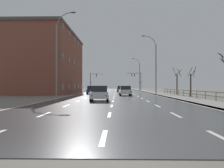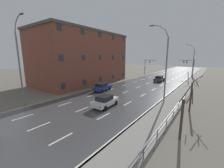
# 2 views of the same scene
# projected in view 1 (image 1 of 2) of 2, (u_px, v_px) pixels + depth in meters

# --- Properties ---
(ground_plane) EXTENTS (160.00, 160.00, 0.12)m
(ground_plane) POSITION_uv_depth(u_px,v_px,m) (115.00, 93.00, 52.83)
(ground_plane) COLOR #666056
(road_asphalt_strip) EXTENTS (14.00, 120.00, 0.03)m
(road_asphalt_strip) POSITION_uv_depth(u_px,v_px,m) (115.00, 91.00, 64.82)
(road_asphalt_strip) COLOR #3D3D3F
(road_asphalt_strip) RESTS_ON ground
(sidewalk_right) EXTENTS (3.00, 120.00, 0.12)m
(sidewalk_right) POSITION_uv_depth(u_px,v_px,m) (145.00, 91.00, 64.65)
(sidewalk_right) COLOR gray
(sidewalk_right) RESTS_ON ground
(guardrail) EXTENTS (0.07, 37.20, 1.00)m
(guardrail) POSITION_uv_depth(u_px,v_px,m) (197.00, 93.00, 27.23)
(guardrail) COLOR #515459
(guardrail) RESTS_ON ground
(street_lamp_midground) EXTENTS (2.72, 0.24, 10.88)m
(street_lamp_midground) POSITION_uv_depth(u_px,v_px,m) (155.00, 66.00, 42.34)
(street_lamp_midground) COLOR slate
(street_lamp_midground) RESTS_ON ground
(street_lamp_distant) EXTENTS (2.52, 0.24, 10.30)m
(street_lamp_distant) POSITION_uv_depth(u_px,v_px,m) (139.00, 75.00, 72.78)
(street_lamp_distant) COLOR slate
(street_lamp_distant) RESTS_ON ground
(street_lamp_left_bank) EXTENTS (2.63, 0.24, 11.39)m
(street_lamp_left_bank) POSITION_uv_depth(u_px,v_px,m) (58.00, 56.00, 30.47)
(street_lamp_left_bank) COLOR slate
(street_lamp_left_bank) RESTS_ON ground
(traffic_signal_right) EXTENTS (4.42, 0.36, 5.76)m
(traffic_signal_right) POSITION_uv_depth(u_px,v_px,m) (137.00, 78.00, 71.83)
(traffic_signal_right) COLOR #38383A
(traffic_signal_right) RESTS_ON ground
(traffic_signal_left) EXTENTS (4.24, 0.36, 5.59)m
(traffic_signal_left) POSITION_uv_depth(u_px,v_px,m) (93.00, 79.00, 72.29)
(traffic_signal_left) COLOR #38383A
(traffic_signal_left) RESTS_ON ground
(car_near_right) EXTENTS (2.01, 4.19, 1.57)m
(car_near_right) POSITION_uv_depth(u_px,v_px,m) (92.00, 90.00, 43.01)
(car_near_right) COLOR navy
(car_near_right) RESTS_ON ground
(car_near_left) EXTENTS (1.97, 4.17, 1.57)m
(car_near_left) POSITION_uv_depth(u_px,v_px,m) (121.00, 89.00, 60.01)
(car_near_left) COLOR #474C51
(car_near_left) RESTS_ON ground
(car_mid_centre) EXTENTS (1.99, 4.18, 1.57)m
(car_mid_centre) POSITION_uv_depth(u_px,v_px,m) (125.00, 91.00, 36.36)
(car_mid_centre) COLOR silver
(car_mid_centre) RESTS_ON ground
(car_far_right) EXTENTS (1.98, 4.18, 1.57)m
(car_far_right) POSITION_uv_depth(u_px,v_px,m) (99.00, 93.00, 23.44)
(car_far_right) COLOR silver
(car_far_right) RESTS_ON ground
(brick_building) EXTENTS (12.32, 23.22, 12.46)m
(brick_building) POSITION_uv_depth(u_px,v_px,m) (45.00, 63.00, 47.66)
(brick_building) COLOR brown
(brick_building) RESTS_ON ground
(bare_tree_mid) EXTENTS (0.96, 1.21, 4.39)m
(bare_tree_mid) POSITION_uv_depth(u_px,v_px,m) (191.00, 83.00, 33.86)
(bare_tree_mid) COLOR #423328
(bare_tree_mid) RESTS_ON ground
(bare_tree_far) EXTENTS (1.59, 1.83, 4.82)m
(bare_tree_far) POSITION_uv_depth(u_px,v_px,m) (177.00, 82.00, 40.77)
(bare_tree_far) COLOR #423328
(bare_tree_far) RESTS_ON ground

